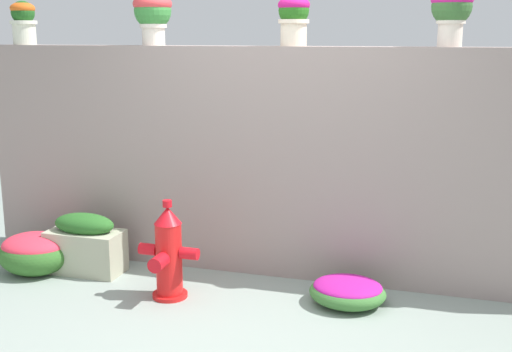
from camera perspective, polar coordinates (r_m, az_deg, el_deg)
ground_plane at (r=4.30m, az=-1.48°, el=-14.38°), size 24.00×24.00×0.00m
stone_wall at (r=5.17m, az=2.96°, el=1.15°), size 5.37×0.29×1.86m
potted_plant_0 at (r=6.10m, az=-20.03°, el=12.97°), size 0.23×0.23×0.38m
potted_plant_1 at (r=5.47m, az=-9.19°, el=14.26°), size 0.32×0.32×0.43m
potted_plant_2 at (r=5.06m, az=3.38°, el=14.08°), size 0.25×0.25×0.39m
potted_plant_3 at (r=4.93m, az=17.04°, el=14.14°), size 0.30×0.30×0.43m
fire_hydrant at (r=4.85m, az=-7.82°, el=-6.96°), size 0.47×0.38×0.76m
flower_bush_left at (r=4.82m, az=8.16°, el=-10.09°), size 0.56×0.51×0.20m
flower_bush_right at (r=5.67m, az=-19.10°, el=-6.35°), size 0.61×0.55×0.35m
planter_box at (r=5.53m, az=-14.96°, el=-5.89°), size 0.62×0.31×0.51m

